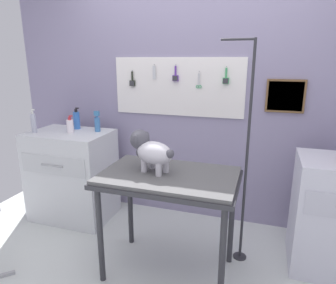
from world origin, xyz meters
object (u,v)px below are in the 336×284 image
at_px(dog, 150,150).
at_px(shampoo_bottle, 97,123).
at_px(grooming_arm, 245,165).
at_px(grooming_table, 169,184).
at_px(counter_left, 73,175).

height_order(dog, shampoo_bottle, shampoo_bottle).
height_order(grooming_arm, shampoo_bottle, grooming_arm).
bearing_deg(dog, grooming_table, -6.06).
distance_m(grooming_table, shampoo_bottle, 1.19).
bearing_deg(counter_left, grooming_table, -23.28).
distance_m(dog, shampoo_bottle, 1.03).
bearing_deg(shampoo_bottle, grooming_table, -33.71).
xyz_separation_m(dog, counter_left, (-1.08, 0.51, -0.52)).
bearing_deg(dog, counter_left, 154.58).
distance_m(grooming_table, dog, 0.29).
height_order(grooming_table, grooming_arm, grooming_arm).
relative_size(dog, shampoo_bottle, 1.94).
xyz_separation_m(dog, shampoo_bottle, (-0.81, 0.63, 0.03)).
bearing_deg(grooming_arm, counter_left, 173.83).
relative_size(grooming_arm, dog, 4.40).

